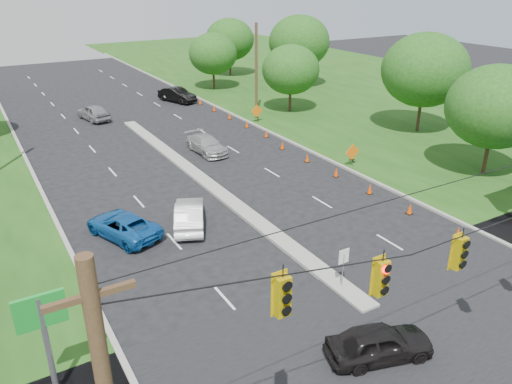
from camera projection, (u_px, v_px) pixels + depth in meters
ground at (446, 370)px, 18.24m from camera, size 160.00×160.00×0.00m
grass_right at (492, 124)px, 47.96m from camera, size 40.00×160.00×0.06m
cross_street at (446, 370)px, 18.24m from camera, size 160.00×14.00×0.02m
curb_left at (30, 168)px, 37.25m from camera, size 0.25×110.00×0.16m
curb_right at (261, 129)px, 46.62m from camera, size 0.25×110.00×0.16m
median at (204, 181)px, 34.83m from camera, size 1.00×34.00×0.18m
median_sign at (343, 261)px, 22.39m from camera, size 0.55×0.06×2.05m
signal_span at (496, 267)px, 15.44m from camera, size 25.60×0.32×9.00m
utility_pole_far_right at (256, 70)px, 49.87m from camera, size 0.28×0.28×9.00m
cone_1 at (458, 233)px, 27.19m from camera, size 0.32×0.32×0.70m
cone_2 at (410, 209)px, 29.96m from camera, size 0.32×0.32×0.70m
cone_3 at (370, 189)px, 32.72m from camera, size 0.32×0.32×0.70m
cone_4 at (336, 172)px, 35.48m from camera, size 0.32×0.32×0.70m
cone_5 at (307, 158)px, 38.25m from camera, size 0.32×0.32×0.70m
cone_6 at (282, 145)px, 41.01m from camera, size 0.32×0.32×0.70m
cone_7 at (266, 133)px, 44.05m from camera, size 0.32×0.32×0.70m
cone_8 at (247, 124)px, 46.82m from camera, size 0.32×0.32×0.70m
cone_9 at (230, 116)px, 49.58m from camera, size 0.32×0.32×0.70m
cone_10 at (214, 108)px, 52.34m from camera, size 0.32×0.32×0.70m
cone_11 at (200, 101)px, 55.11m from camera, size 0.32×0.32×0.70m
cone_12 at (188, 95)px, 57.87m from camera, size 0.32×0.32×0.70m
cone_13 at (176, 90)px, 60.63m from camera, size 0.32×0.32×0.70m
work_sign_1 at (352, 153)px, 37.03m from camera, size 1.27×0.58×1.37m
work_sign_2 at (257, 112)px, 48.08m from camera, size 1.27×0.58×1.37m
tree_7 at (496, 107)px, 34.08m from camera, size 6.72×6.72×7.84m
tree_8 at (425, 70)px, 43.58m from camera, size 7.56×7.56×8.82m
tree_9 at (291, 70)px, 50.77m from camera, size 5.88×5.88×6.86m
tree_10 at (299, 42)px, 61.88m from camera, size 7.56×7.56×8.82m
tree_11 at (230, 39)px, 68.96m from camera, size 6.72×6.72×7.84m
tree_12 at (213, 54)px, 60.90m from camera, size 5.88×5.88×6.86m
black_sedan at (379, 343)px, 18.57m from camera, size 4.35×2.69×1.38m
white_sedan at (189, 215)px, 28.33m from camera, size 3.27×4.73×1.48m
blue_pickup at (123, 225)px, 27.28m from camera, size 3.71×5.22×1.32m
silver_car_far at (206, 144)px, 40.14m from camera, size 2.12×4.81×1.38m
silver_car_oncoming at (93, 112)px, 49.11m from camera, size 2.68×4.80×1.54m
dark_car_receding at (177, 95)px, 56.10m from camera, size 3.24×5.11×1.59m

